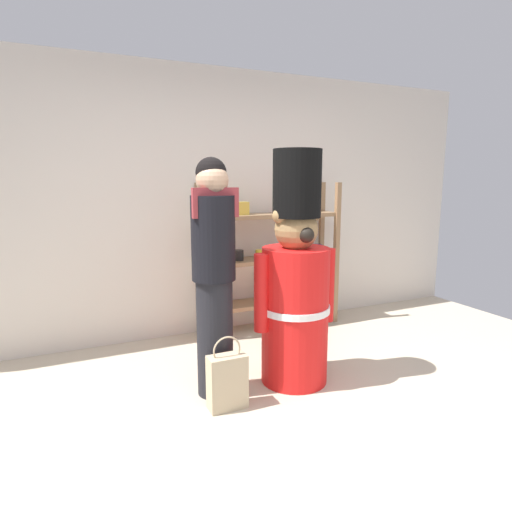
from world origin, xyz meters
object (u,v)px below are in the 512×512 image
Objects in this scene: shopping_bag at (227,381)px; teddy_bear_guard at (295,287)px; person_shopper at (214,272)px; merchandise_shelf at (271,257)px.

teddy_bear_guard is at bearing 15.96° from shopping_bag.
teddy_bear_guard is 0.64m from person_shopper.
merchandise_shelf is 1.79m from shopping_bag.
merchandise_shelf is at bearing 48.21° from person_shopper.
person_shopper is at bearing -131.79° from merchandise_shelf.
merchandise_shelf reaches higher than shopping_bag.
shopping_bag is at bearing -164.04° from teddy_bear_guard.
person_shopper is at bearing 89.86° from shopping_bag.
teddy_bear_guard is at bearing -5.97° from person_shopper.
person_shopper is 0.75m from shopping_bag.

